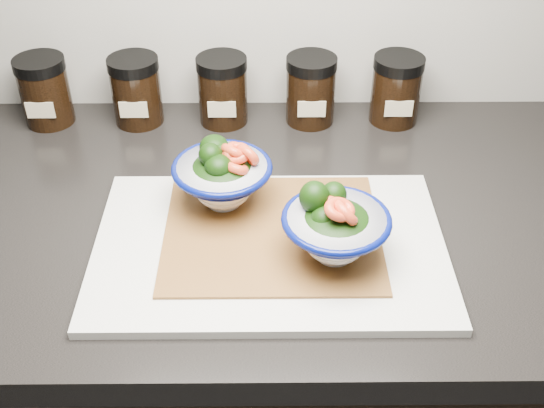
{
  "coord_description": "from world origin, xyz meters",
  "views": [
    {
      "loc": [
        0.07,
        0.7,
        1.48
      ],
      "look_at": [
        0.08,
        1.38,
        0.96
      ],
      "focal_mm": 45.0,
      "sensor_mm": 36.0,
      "label": 1
    }
  ],
  "objects_px": {
    "bowl_right": "(335,228)",
    "spice_jar_b": "(136,90)",
    "spice_jar_a": "(45,91)",
    "spice_jar_c": "(223,90)",
    "spice_jar_e": "(396,89)",
    "bowl_left": "(223,176)",
    "spice_jar_d": "(311,90)",
    "cutting_board": "(270,247)"
  },
  "relations": [
    {
      "from": "spice_jar_a",
      "to": "spice_jar_d",
      "type": "xyz_separation_m",
      "value": [
        0.43,
        0.0,
        0.0
      ]
    },
    {
      "from": "cutting_board",
      "to": "spice_jar_a",
      "type": "xyz_separation_m",
      "value": [
        -0.36,
        0.33,
        0.05
      ]
    },
    {
      "from": "spice_jar_a",
      "to": "spice_jar_b",
      "type": "height_order",
      "value": "same"
    },
    {
      "from": "spice_jar_c",
      "to": "spice_jar_b",
      "type": "bearing_deg",
      "value": 180.0
    },
    {
      "from": "spice_jar_a",
      "to": "spice_jar_b",
      "type": "xyz_separation_m",
      "value": [
        0.15,
        0.0,
        0.0
      ]
    },
    {
      "from": "spice_jar_a",
      "to": "spice_jar_c",
      "type": "height_order",
      "value": "same"
    },
    {
      "from": "spice_jar_a",
      "to": "spice_jar_c",
      "type": "bearing_deg",
      "value": 0.0
    },
    {
      "from": "spice_jar_c",
      "to": "spice_jar_d",
      "type": "xyz_separation_m",
      "value": [
        0.14,
        0.0,
        0.0
      ]
    },
    {
      "from": "spice_jar_e",
      "to": "bowl_left",
      "type": "bearing_deg",
      "value": -137.69
    },
    {
      "from": "bowl_left",
      "to": "spice_jar_a",
      "type": "distance_m",
      "value": 0.39
    },
    {
      "from": "cutting_board",
      "to": "bowl_right",
      "type": "height_order",
      "value": "bowl_right"
    },
    {
      "from": "bowl_right",
      "to": "spice_jar_b",
      "type": "height_order",
      "value": "bowl_right"
    },
    {
      "from": "bowl_right",
      "to": "spice_jar_d",
      "type": "bearing_deg",
      "value": 91.63
    },
    {
      "from": "bowl_left",
      "to": "spice_jar_a",
      "type": "bearing_deg",
      "value": 140.78
    },
    {
      "from": "spice_jar_b",
      "to": "spice_jar_d",
      "type": "distance_m",
      "value": 0.28
    },
    {
      "from": "bowl_right",
      "to": "bowl_left",
      "type": "bearing_deg",
      "value": 142.13
    },
    {
      "from": "bowl_right",
      "to": "spice_jar_c",
      "type": "distance_m",
      "value": 0.39
    },
    {
      "from": "bowl_left",
      "to": "spice_jar_c",
      "type": "height_order",
      "value": "bowl_left"
    },
    {
      "from": "spice_jar_a",
      "to": "cutting_board",
      "type": "bearing_deg",
      "value": -42.16
    },
    {
      "from": "bowl_left",
      "to": "spice_jar_a",
      "type": "relative_size",
      "value": 1.2
    },
    {
      "from": "cutting_board",
      "to": "spice_jar_e",
      "type": "bearing_deg",
      "value": 57.76
    },
    {
      "from": "cutting_board",
      "to": "spice_jar_e",
      "type": "relative_size",
      "value": 3.98
    },
    {
      "from": "bowl_left",
      "to": "bowl_right",
      "type": "distance_m",
      "value": 0.18
    },
    {
      "from": "spice_jar_d",
      "to": "spice_jar_e",
      "type": "height_order",
      "value": "same"
    },
    {
      "from": "spice_jar_c",
      "to": "spice_jar_e",
      "type": "bearing_deg",
      "value": 0.0
    },
    {
      "from": "bowl_right",
      "to": "spice_jar_b",
      "type": "bearing_deg",
      "value": 129.58
    },
    {
      "from": "spice_jar_d",
      "to": "cutting_board",
      "type": "bearing_deg",
      "value": -101.76
    },
    {
      "from": "spice_jar_b",
      "to": "cutting_board",
      "type": "bearing_deg",
      "value": -56.83
    },
    {
      "from": "spice_jar_b",
      "to": "spice_jar_d",
      "type": "height_order",
      "value": "same"
    },
    {
      "from": "bowl_right",
      "to": "cutting_board",
      "type": "bearing_deg",
      "value": 161.54
    },
    {
      "from": "bowl_left",
      "to": "bowl_right",
      "type": "relative_size",
      "value": 1.01
    },
    {
      "from": "spice_jar_c",
      "to": "spice_jar_d",
      "type": "distance_m",
      "value": 0.14
    },
    {
      "from": "spice_jar_c",
      "to": "spice_jar_a",
      "type": "bearing_deg",
      "value": 180.0
    },
    {
      "from": "spice_jar_e",
      "to": "spice_jar_b",
      "type": "bearing_deg",
      "value": 180.0
    },
    {
      "from": "spice_jar_a",
      "to": "spice_jar_c",
      "type": "xyz_separation_m",
      "value": [
        0.29,
        0.0,
        0.0
      ]
    },
    {
      "from": "cutting_board",
      "to": "spice_jar_b",
      "type": "distance_m",
      "value": 0.4
    },
    {
      "from": "spice_jar_e",
      "to": "bowl_right",
      "type": "bearing_deg",
      "value": -109.94
    },
    {
      "from": "bowl_left",
      "to": "spice_jar_b",
      "type": "height_order",
      "value": "bowl_left"
    },
    {
      "from": "spice_jar_a",
      "to": "spice_jar_c",
      "type": "distance_m",
      "value": 0.29
    },
    {
      "from": "bowl_left",
      "to": "spice_jar_d",
      "type": "xyz_separation_m",
      "value": [
        0.13,
        0.25,
        -0.0
      ]
    },
    {
      "from": "bowl_left",
      "to": "spice_jar_d",
      "type": "bearing_deg",
      "value": 61.95
    },
    {
      "from": "bowl_left",
      "to": "spice_jar_c",
      "type": "bearing_deg",
      "value": 92.87
    }
  ]
}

